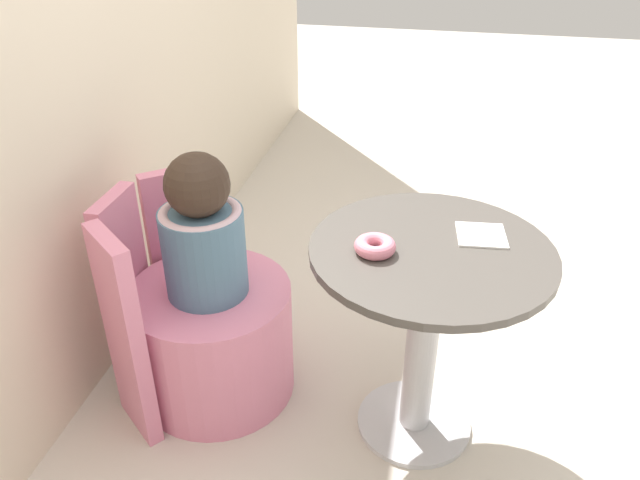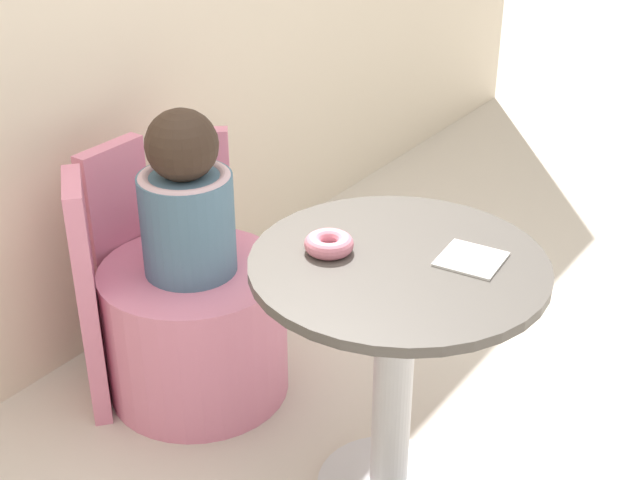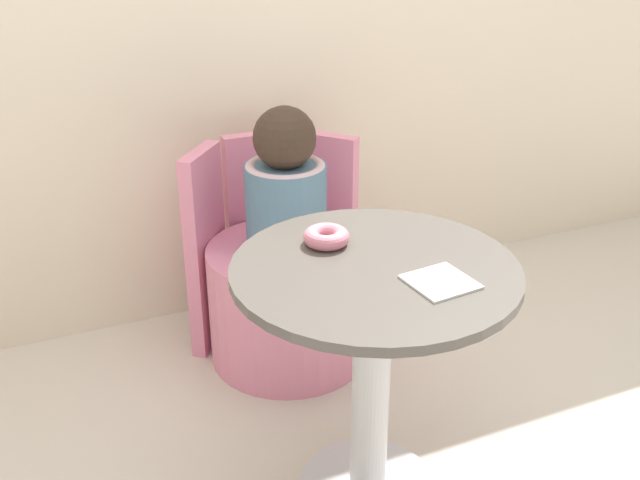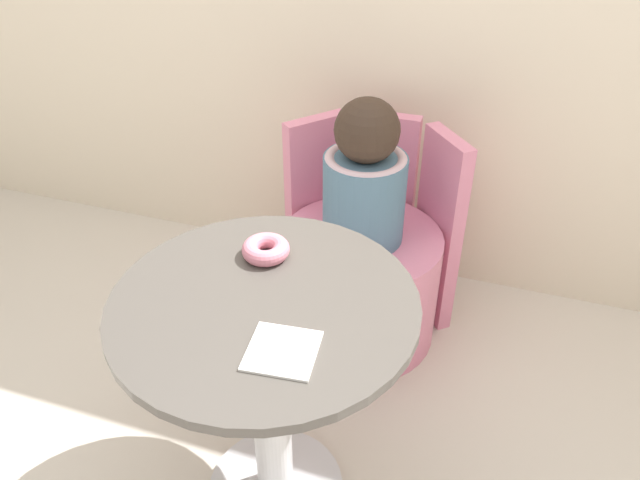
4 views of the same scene
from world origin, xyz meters
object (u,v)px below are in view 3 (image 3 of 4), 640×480
at_px(round_table, 373,336).
at_px(child_figure, 286,187).
at_px(donut, 326,237).
at_px(tub_chair, 288,303).

distance_m(round_table, child_figure, 0.71).
height_order(round_table, donut, donut).
height_order(round_table, tub_chair, round_table).
xyz_separation_m(tub_chair, child_figure, (-0.00, 0.00, 0.42)).
distance_m(round_table, donut, 0.27).
distance_m(tub_chair, child_figure, 0.42).
relative_size(child_figure, donut, 4.16).
bearing_deg(donut, tub_chair, 79.47).
bearing_deg(child_figure, donut, -100.53).
distance_m(child_figure, donut, 0.56).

